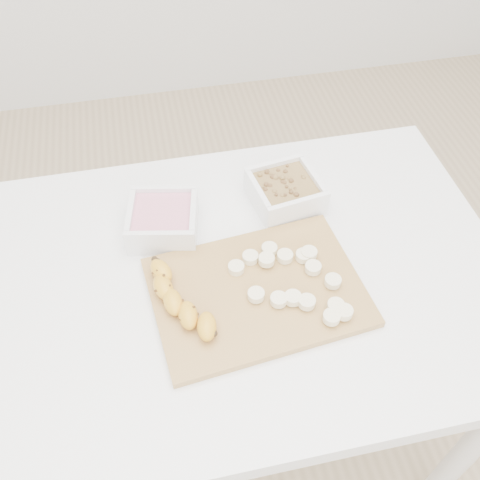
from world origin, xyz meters
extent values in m
plane|color=#C6AD89|center=(0.00, 0.00, 0.00)|extent=(3.50, 3.50, 0.00)
cube|color=white|center=(0.00, 0.00, 0.73)|extent=(1.00, 0.70, 0.04)
cylinder|color=white|center=(0.44, -0.29, 0.35)|extent=(0.05, 0.05, 0.71)
cylinder|color=white|center=(-0.44, 0.29, 0.35)|extent=(0.05, 0.05, 0.71)
cylinder|color=white|center=(0.44, 0.29, 0.35)|extent=(0.05, 0.05, 0.71)
cube|color=white|center=(-0.13, 0.14, 0.78)|extent=(0.15, 0.15, 0.06)
cube|color=pink|center=(-0.13, 0.14, 0.78)|extent=(0.13, 0.13, 0.04)
cube|color=white|center=(0.12, 0.16, 0.78)|extent=(0.15, 0.15, 0.06)
cube|color=olive|center=(0.12, 0.16, 0.78)|extent=(0.13, 0.13, 0.04)
cube|color=tan|center=(0.01, -0.05, 0.76)|extent=(0.40, 0.30, 0.01)
cylinder|color=#F8ECC0|center=(-0.01, 0.00, 0.77)|extent=(0.03, 0.03, 0.01)
cylinder|color=#F8ECC0|center=(0.02, 0.02, 0.77)|extent=(0.03, 0.03, 0.01)
cylinder|color=#F8ECC0|center=(0.06, 0.03, 0.77)|extent=(0.03, 0.03, 0.01)
cylinder|color=#F8ECC0|center=(0.08, 0.00, 0.77)|extent=(0.03, 0.03, 0.01)
cylinder|color=#F8ECC0|center=(0.11, 0.00, 0.77)|extent=(0.03, 0.03, 0.01)
cylinder|color=#F8ECC0|center=(0.12, -0.03, 0.77)|extent=(0.03, 0.03, 0.01)
cylinder|color=#F8ECC0|center=(0.15, -0.07, 0.77)|extent=(0.03, 0.03, 0.01)
cylinder|color=#F8ECC0|center=(0.01, -0.07, 0.77)|extent=(0.03, 0.03, 0.01)
cylinder|color=#F8ECC0|center=(0.04, -0.09, 0.78)|extent=(0.03, 0.03, 0.01)
cylinder|color=#F8ECC0|center=(0.07, -0.09, 0.78)|extent=(0.03, 0.03, 0.01)
cylinder|color=#F8ECC0|center=(0.09, -0.10, 0.78)|extent=(0.03, 0.03, 0.01)
cylinder|color=#F8ECC0|center=(0.14, -0.12, 0.78)|extent=(0.03, 0.03, 0.01)
cylinder|color=#F8ECC0|center=(0.15, -0.14, 0.78)|extent=(0.03, 0.03, 0.01)
cylinder|color=#F8ECC0|center=(0.12, -0.14, 0.78)|extent=(0.03, 0.03, 0.01)
cylinder|color=#F8ECC0|center=(0.12, 0.00, 0.78)|extent=(0.03, 0.03, 0.01)
cylinder|color=#F8ECC0|center=(0.04, 0.00, 0.78)|extent=(0.03, 0.03, 0.01)
camera|label=1|loc=(-0.13, -0.59, 1.55)|focal=40.00mm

